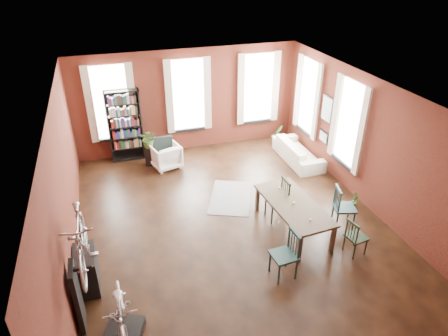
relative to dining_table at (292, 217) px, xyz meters
name	(u,v)px	position (x,y,z in m)	size (l,w,h in m)	color
room	(237,133)	(-1.00, 1.09, 1.77)	(9.00, 9.04, 3.22)	black
dining_table	(292,217)	(0.00, 0.00, 0.00)	(0.97, 2.14, 0.73)	#493B2C
dining_chair_a	(284,255)	(-0.82, -1.28, 0.15)	(0.47, 0.47, 1.02)	#1B3C3A
dining_chair_b	(277,200)	(-0.16, 0.55, 0.15)	(0.48, 0.48, 1.04)	#1F2F1B
dining_chair_c	(356,237)	(0.94, -1.13, 0.06)	(0.39, 0.39, 0.85)	black
dining_chair_d	(345,207)	(1.21, -0.21, 0.15)	(0.47, 0.47, 1.03)	#193437
bookshelf	(125,126)	(-3.25, 4.78, 0.73)	(1.00, 0.32, 2.20)	black
white_armchair	(165,155)	(-2.24, 3.89, 0.04)	(0.78, 0.73, 0.80)	white
cream_sofa	(298,149)	(1.70, 3.08, 0.04)	(2.08, 0.61, 0.81)	beige
striped_rug	(231,197)	(-0.93, 1.71, -0.36)	(1.03, 1.65, 0.01)	black
bike_trainer	(124,332)	(-3.99, -1.80, -0.28)	(0.60, 0.60, 0.18)	black
bike_wall_rack	(77,297)	(-4.65, -1.32, 0.28)	(0.16, 0.60, 1.30)	black
console_table	(87,270)	(-4.53, -0.42, 0.03)	(0.40, 0.80, 0.80)	black
plant_stand	(151,156)	(-2.65, 4.18, -0.08)	(0.29, 0.29, 0.57)	black
plant_by_sofa	(277,140)	(1.56, 4.34, -0.21)	(0.38, 0.68, 0.30)	#275622
plant_small	(354,204)	(1.93, 0.37, -0.28)	(0.24, 0.45, 0.16)	#2C6327
bicycle_floor	(118,295)	(-3.98, -1.77, 0.56)	(0.52, 0.79, 1.50)	beige
bicycle_hung	(77,223)	(-4.40, -1.32, 1.77)	(0.47, 1.00, 1.66)	#A5A8AD
plant_on_stand	(149,140)	(-2.65, 4.19, 0.43)	(0.52, 0.58, 0.45)	#365B24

